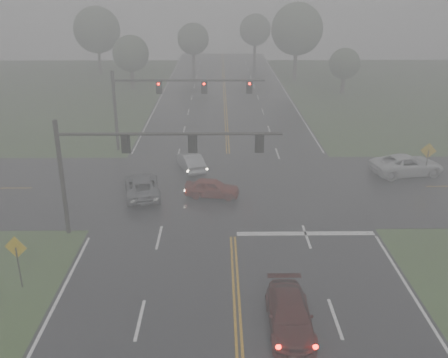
{
  "coord_description": "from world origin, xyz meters",
  "views": [
    {
      "loc": [
        -0.84,
        -12.99,
        14.39
      ],
      "look_at": [
        -0.52,
        16.0,
        3.04
      ],
      "focal_mm": 40.0,
      "sensor_mm": 36.0,
      "label": 1
    }
  ],
  "objects_px": {
    "sedan_red": "(212,197)",
    "signal_gantry_far": "(161,95)",
    "sedan_silver": "(191,170)",
    "pickup_white": "(406,174)",
    "sedan_maroon": "(289,327)",
    "car_grey": "(143,196)",
    "signal_gantry_near": "(129,155)"
  },
  "relations": [
    {
      "from": "pickup_white",
      "to": "signal_gantry_far",
      "type": "height_order",
      "value": "signal_gantry_far"
    },
    {
      "from": "pickup_white",
      "to": "signal_gantry_far",
      "type": "bearing_deg",
      "value": 60.54
    },
    {
      "from": "sedan_silver",
      "to": "car_grey",
      "type": "distance_m",
      "value": 6.24
    },
    {
      "from": "sedan_silver",
      "to": "car_grey",
      "type": "xyz_separation_m",
      "value": [
        -3.26,
        -5.32,
        0.0
      ]
    },
    {
      "from": "sedan_silver",
      "to": "pickup_white",
      "type": "distance_m",
      "value": 17.55
    },
    {
      "from": "signal_gantry_near",
      "to": "car_grey",
      "type": "bearing_deg",
      "value": 92.98
    },
    {
      "from": "sedan_red",
      "to": "sedan_maroon",
      "type": "bearing_deg",
      "value": -158.52
    },
    {
      "from": "signal_gantry_near",
      "to": "pickup_white",
      "type": "bearing_deg",
      "value": 25.7
    },
    {
      "from": "sedan_red",
      "to": "signal_gantry_near",
      "type": "relative_size",
      "value": 0.3
    },
    {
      "from": "sedan_red",
      "to": "car_grey",
      "type": "height_order",
      "value": "car_grey"
    },
    {
      "from": "car_grey",
      "to": "pickup_white",
      "type": "height_order",
      "value": "pickup_white"
    },
    {
      "from": "signal_gantry_far",
      "to": "sedan_red",
      "type": "bearing_deg",
      "value": -67.3
    },
    {
      "from": "sedan_red",
      "to": "sedan_silver",
      "type": "relative_size",
      "value": 0.91
    },
    {
      "from": "pickup_white",
      "to": "signal_gantry_far",
      "type": "xyz_separation_m",
      "value": [
        -20.3,
        6.7,
        5.15
      ]
    },
    {
      "from": "sedan_red",
      "to": "sedan_silver",
      "type": "bearing_deg",
      "value": 25.98
    },
    {
      "from": "signal_gantry_far",
      "to": "signal_gantry_near",
      "type": "bearing_deg",
      "value": -90.57
    },
    {
      "from": "car_grey",
      "to": "pickup_white",
      "type": "distance_m",
      "value": 21.17
    },
    {
      "from": "sedan_red",
      "to": "signal_gantry_far",
      "type": "height_order",
      "value": "signal_gantry_far"
    },
    {
      "from": "car_grey",
      "to": "signal_gantry_far",
      "type": "relative_size",
      "value": 0.38
    },
    {
      "from": "sedan_silver",
      "to": "pickup_white",
      "type": "height_order",
      "value": "pickup_white"
    },
    {
      "from": "sedan_silver",
      "to": "pickup_white",
      "type": "xyz_separation_m",
      "value": [
        17.5,
        -1.21,
        0.0
      ]
    },
    {
      "from": "sedan_red",
      "to": "signal_gantry_far",
      "type": "relative_size",
      "value": 0.29
    },
    {
      "from": "sedan_red",
      "to": "signal_gantry_near",
      "type": "bearing_deg",
      "value": 146.62
    },
    {
      "from": "sedan_red",
      "to": "signal_gantry_near",
      "type": "xyz_separation_m",
      "value": [
        -4.8,
        -5.48,
        5.05
      ]
    },
    {
      "from": "sedan_red",
      "to": "pickup_white",
      "type": "height_order",
      "value": "pickup_white"
    },
    {
      "from": "sedan_red",
      "to": "sedan_silver",
      "type": "xyz_separation_m",
      "value": [
        -1.83,
        5.57,
        0.0
      ]
    },
    {
      "from": "sedan_red",
      "to": "pickup_white",
      "type": "relative_size",
      "value": 0.68
    },
    {
      "from": "sedan_maroon",
      "to": "pickup_white",
      "type": "distance_m",
      "value": 22.69
    },
    {
      "from": "sedan_red",
      "to": "signal_gantry_far",
      "type": "distance_m",
      "value": 13.06
    },
    {
      "from": "sedan_silver",
      "to": "sedan_red",
      "type": "bearing_deg",
      "value": 90.28
    },
    {
      "from": "car_grey",
      "to": "pickup_white",
      "type": "relative_size",
      "value": 0.89
    },
    {
      "from": "pickup_white",
      "to": "signal_gantry_near",
      "type": "relative_size",
      "value": 0.44
    }
  ]
}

